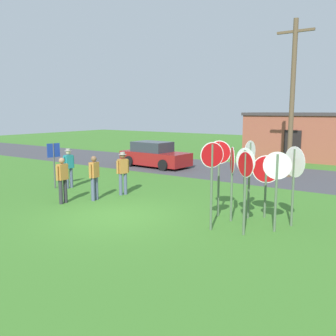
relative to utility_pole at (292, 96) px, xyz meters
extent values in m
plane|color=#3D7528|center=(-2.37, -10.32, -4.06)|extent=(80.00, 80.00, 0.00)
cube|color=#424247|center=(-2.37, 0.11, -4.06)|extent=(60.00, 6.40, 0.01)
cube|color=brown|center=(-1.50, 7.72, -2.54)|extent=(7.07, 4.00, 3.04)
cube|color=#383333|center=(-1.50, 7.72, -0.92)|extent=(7.27, 4.20, 0.20)
cube|color=black|center=(-1.50, 5.70, -3.01)|extent=(1.10, 0.08, 2.10)
cylinder|color=brown|center=(0.00, 0.00, -0.18)|extent=(0.24, 0.24, 7.77)
cube|color=brown|center=(0.00, 0.00, 3.10)|extent=(1.80, 0.12, 0.12)
cube|color=maroon|center=(-7.71, -1.06, -3.53)|extent=(4.40, 2.05, 0.76)
cube|color=#2D333D|center=(-7.96, -1.04, -2.85)|extent=(2.32, 1.66, 0.60)
cylinder|color=black|center=(-6.33, -0.24, -3.74)|extent=(0.65, 0.26, 0.64)
cylinder|color=black|center=(-6.43, -2.03, -3.74)|extent=(0.65, 0.26, 0.64)
cylinder|color=black|center=(-8.99, -0.08, -3.74)|extent=(0.65, 0.26, 0.64)
cylinder|color=black|center=(-9.10, -1.88, -3.74)|extent=(0.65, 0.26, 0.64)
cylinder|color=#51664C|center=(0.87, -8.72, -2.95)|extent=(0.10, 0.10, 2.23)
cylinder|color=white|center=(0.87, -8.72, -2.18)|extent=(0.45, 0.70, 0.82)
cylinder|color=#B70F14|center=(0.86, -8.72, -2.18)|extent=(0.42, 0.65, 0.76)
cylinder|color=#51664C|center=(0.76, -9.81, -2.84)|extent=(0.10, 0.10, 2.45)
cylinder|color=white|center=(0.76, -9.81, -1.91)|extent=(0.42, 0.59, 0.71)
cylinder|color=#B70F14|center=(0.77, -9.82, -1.91)|extent=(0.39, 0.55, 0.66)
cylinder|color=#51664C|center=(2.55, -8.16, -2.92)|extent=(0.10, 0.10, 2.28)
cylinder|color=white|center=(2.55, -8.16, -2.16)|extent=(0.73, 0.53, 0.89)
cylinder|color=#B70F14|center=(2.55, -8.15, -2.16)|extent=(0.68, 0.50, 0.83)
cylinder|color=#51664C|center=(1.32, -8.80, -2.95)|extent=(0.11, 0.14, 2.23)
cylinder|color=white|center=(1.32, -8.80, -2.15)|extent=(0.73, 0.32, 0.77)
cylinder|color=#B70F14|center=(1.33, -8.79, -2.15)|extent=(0.67, 0.30, 0.71)
cylinder|color=#51664C|center=(1.71, -9.69, -2.94)|extent=(0.10, 0.10, 2.24)
cylinder|color=white|center=(1.71, -9.69, -2.11)|extent=(0.60, 0.38, 0.70)
cylinder|color=#B70F14|center=(1.70, -9.70, -2.11)|extent=(0.56, 0.36, 0.65)
cylinder|color=#51664C|center=(1.58, -7.76, -3.10)|extent=(0.10, 0.12, 1.92)
cylinder|color=white|center=(1.58, -7.76, -2.51)|extent=(0.85, 0.26, 0.88)
cylinder|color=#B70F14|center=(1.59, -7.77, -2.51)|extent=(0.79, 0.24, 0.81)
cylinder|color=#51664C|center=(0.28, -8.43, -2.88)|extent=(0.11, 0.13, 2.38)
cylinder|color=white|center=(0.28, -8.43, -2.00)|extent=(0.68, 0.34, 0.74)
cylinder|color=#B70F14|center=(0.28, -8.44, -2.00)|extent=(0.63, 0.32, 0.69)
cylinder|color=#51664C|center=(1.18, -8.14, -2.86)|extent=(0.08, 0.08, 2.40)
cylinder|color=white|center=(1.18, -8.14, -1.95)|extent=(0.09, 0.69, 0.69)
cylinder|color=#B70F14|center=(1.17, -8.14, -1.95)|extent=(0.08, 0.64, 0.64)
cylinder|color=#51664C|center=(2.30, -8.93, -2.97)|extent=(0.09, 0.09, 2.19)
cylinder|color=white|center=(2.30, -8.93, -2.19)|extent=(0.73, 0.24, 0.76)
cylinder|color=#B70F14|center=(2.30, -8.92, -2.19)|extent=(0.68, 0.22, 0.71)
cylinder|color=#2D2D33|center=(-5.13, -10.08, -3.62)|extent=(0.14, 0.14, 0.88)
cylinder|color=#2D2D33|center=(-5.12, -10.29, -3.62)|extent=(0.14, 0.14, 0.88)
cube|color=#B27533|center=(-5.13, -10.19, -2.89)|extent=(0.24, 0.37, 0.58)
cylinder|color=#B27533|center=(-5.14, -9.95, -2.91)|extent=(0.09, 0.09, 0.52)
cylinder|color=#B27533|center=(-5.12, -10.42, -2.91)|extent=(0.09, 0.09, 0.52)
sphere|color=#9E7051|center=(-5.13, -10.19, -2.48)|extent=(0.21, 0.21, 0.21)
cylinder|color=#4C5670|center=(-4.23, -7.78, -3.62)|extent=(0.14, 0.14, 0.88)
cylinder|color=#4C5670|center=(-4.30, -7.99, -3.62)|extent=(0.14, 0.14, 0.88)
cube|color=#B27533|center=(-4.26, -7.88, -2.89)|extent=(0.32, 0.41, 0.58)
cylinder|color=#B27533|center=(-4.19, -7.65, -2.91)|extent=(0.09, 0.09, 0.52)
cylinder|color=#B27533|center=(-4.33, -8.11, -2.91)|extent=(0.09, 0.09, 0.52)
sphere|color=brown|center=(-4.26, -7.88, -2.48)|extent=(0.21, 0.21, 0.21)
cylinder|color=gray|center=(-4.26, -7.88, -2.42)|extent=(0.31, 0.32, 0.02)
cylinder|color=gray|center=(-4.26, -7.88, -2.37)|extent=(0.19, 0.19, 0.09)
cylinder|color=#4C5670|center=(-7.08, -8.12, -3.62)|extent=(0.14, 0.14, 0.88)
cylinder|color=#4C5670|center=(-7.09, -8.34, -3.62)|extent=(0.14, 0.14, 0.88)
cube|color=teal|center=(-7.09, -8.23, -2.89)|extent=(0.24, 0.37, 0.58)
cylinder|color=teal|center=(-7.07, -7.99, -2.91)|extent=(0.09, 0.09, 0.52)
cylinder|color=teal|center=(-7.10, -8.47, -2.91)|extent=(0.09, 0.09, 0.52)
sphere|color=beige|center=(-7.09, -8.23, -2.48)|extent=(0.21, 0.21, 0.21)
cylinder|color=gray|center=(-7.09, -8.23, -2.42)|extent=(0.31, 0.32, 0.02)
cylinder|color=gray|center=(-7.09, -8.23, -2.37)|extent=(0.19, 0.19, 0.09)
cylinder|color=#4C5670|center=(-4.55, -9.08, -3.62)|extent=(0.14, 0.14, 0.88)
cylinder|color=#4C5670|center=(-4.51, -9.29, -3.62)|extent=(0.14, 0.14, 0.88)
cube|color=#B27533|center=(-4.53, -9.19, -2.89)|extent=(0.28, 0.39, 0.58)
cylinder|color=#B27533|center=(-4.57, -8.95, -2.91)|extent=(0.09, 0.09, 0.52)
cylinder|color=#B27533|center=(-4.49, -9.42, -2.91)|extent=(0.09, 0.09, 0.52)
sphere|color=brown|center=(-4.53, -9.19, -2.48)|extent=(0.21, 0.21, 0.21)
cylinder|color=#4C4C51|center=(-7.59, -8.60, -3.08)|extent=(0.06, 0.06, 1.97)
cube|color=#1E389E|center=(-7.59, -8.60, -2.39)|extent=(0.11, 0.60, 0.60)
camera|label=1|loc=(5.51, -18.83, -0.71)|focal=39.42mm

